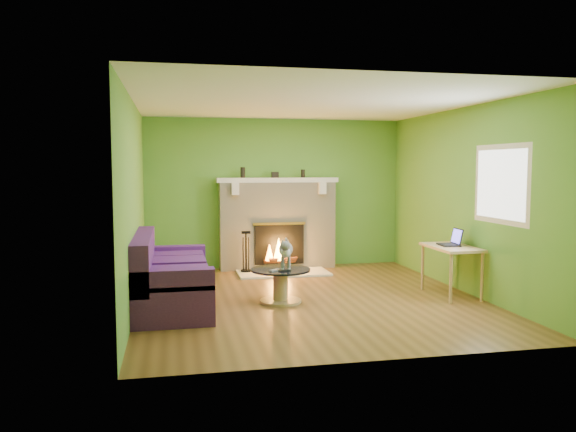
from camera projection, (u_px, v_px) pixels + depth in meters
The scene contains 22 objects.
floor at pixel (309, 298), 7.55m from camera, with size 5.00×5.00×0.00m, color brown.
ceiling at pixel (310, 103), 7.32m from camera, with size 5.00×5.00×0.00m, color white.
wall_back at pixel (275, 193), 9.88m from camera, with size 5.00×5.00×0.00m, color #569530.
wall_front at pixel (376, 219), 5.00m from camera, with size 5.00×5.00×0.00m, color #569530.
wall_left at pixel (134, 204), 6.98m from camera, with size 5.00×5.00×0.00m, color #569530.
wall_right at pixel (464, 200), 7.89m from camera, with size 5.00×5.00×0.00m, color #569530.
window_frame at pixel (501, 184), 6.99m from camera, with size 1.20×1.20×0.00m, color silver.
window_pane at pixel (500, 184), 6.99m from camera, with size 1.06×1.06×0.00m, color white.
fireplace at pixel (277, 224), 9.74m from camera, with size 2.10×0.46×1.58m.
hearth at pixel (283, 273), 9.31m from camera, with size 1.50×0.75×0.03m, color beige.
mantel at pixel (277, 180), 9.66m from camera, with size 2.10×0.28×0.08m, color silver.
sofa at pixel (168, 279), 7.07m from camera, with size 0.93×2.07×0.93m.
coffee_table at pixel (281, 283), 7.33m from camera, with size 0.78×0.78×0.44m.
desk at pixel (452, 252), 7.67m from camera, with size 0.54×0.93×0.69m.
cat at pixel (286, 253), 7.36m from camera, with size 0.24×0.65×0.41m, color slate, non-canonical shape.
remote_silver at pixel (275, 270), 7.17m from camera, with size 0.17×0.04×0.02m, color gray.
remote_black at pixel (285, 271), 7.14m from camera, with size 0.16×0.04×0.02m, color black.
laptop at pixel (449, 237), 7.69m from camera, with size 0.28×0.32×0.24m, color black, non-canonical shape.
fire_tools at pixel (246, 251), 9.30m from camera, with size 0.18×0.18×0.68m, color black, non-canonical shape.
mantel_vase_left at pixel (243, 173), 9.55m from camera, with size 0.08×0.08×0.18m, color black.
mantel_vase_right at pixel (303, 174), 9.77m from camera, with size 0.07×0.07×0.14m, color black.
mantel_box at pixel (275, 175), 9.67m from camera, with size 0.12×0.08×0.10m, color black.
Camera 1 is at (-1.78, -7.21, 1.76)m, focal length 35.00 mm.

